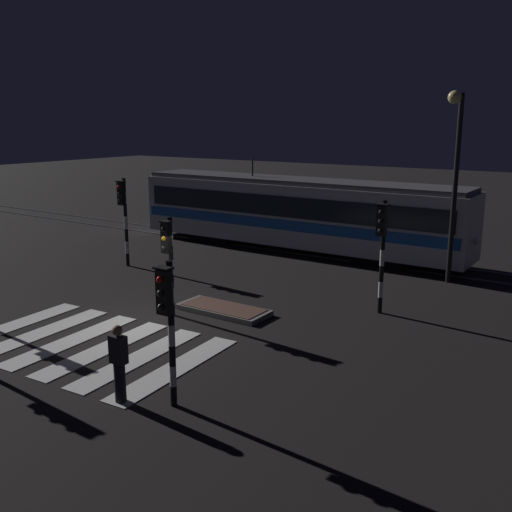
{
  "coord_description": "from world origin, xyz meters",
  "views": [
    {
      "loc": [
        11.74,
        -11.48,
        5.79
      ],
      "look_at": [
        1.27,
        4.15,
        1.4
      ],
      "focal_mm": 40.88,
      "sensor_mm": 36.0,
      "label": 1
    }
  ],
  "objects": [
    {
      "name": "rail_near",
      "position": [
        0.0,
        10.46,
        0.01
      ],
      "size": [
        80.0,
        0.12,
        0.03
      ],
      "primitive_type": "cube",
      "color": "#59595E",
      "rests_on": "ground"
    },
    {
      "name": "traffic_light_median_centre",
      "position": [
        0.24,
        1.03,
        1.99
      ],
      "size": [
        0.36,
        0.42,
        3.03
      ],
      "color": "black",
      "rests_on": "ground"
    },
    {
      "name": "ground_plane",
      "position": [
        0.0,
        0.0,
        0.0
      ],
      "size": [
        120.0,
        120.0,
        0.0
      ],
      "primitive_type": "plane",
      "color": "black"
    },
    {
      "name": "traffic_light_corner_far_left",
      "position": [
        -5.43,
        4.67,
        2.35
      ],
      "size": [
        0.36,
        0.42,
        3.57
      ],
      "color": "black",
      "rests_on": "ground"
    },
    {
      "name": "tram",
      "position": [
        -1.29,
        11.18,
        1.75
      ],
      "size": [
        15.89,
        2.58,
        4.15
      ],
      "color": "silver",
      "rests_on": "ground"
    },
    {
      "name": "crosswalk_zebra",
      "position": [
        0.0,
        -1.95,
        0.01
      ],
      "size": [
        6.85,
        4.71,
        0.02
      ],
      "color": "silver",
      "rests_on": "ground"
    },
    {
      "name": "street_lamp_trackside_right",
      "position": [
        6.12,
        9.31,
        4.32
      ],
      "size": [
        0.44,
        1.21,
        6.75
      ],
      "color": "black",
      "rests_on": "ground"
    },
    {
      "name": "pedestrian_waiting_at_kerb",
      "position": [
        3.11,
        -3.71,
        0.88
      ],
      "size": [
        0.36,
        0.24,
        1.71
      ],
      "color": "black",
      "rests_on": "ground"
    },
    {
      "name": "traffic_light_corner_near_right",
      "position": [
        4.14,
        -3.3,
        2.05
      ],
      "size": [
        0.36,
        0.42,
        3.1
      ],
      "color": "black",
      "rests_on": "ground"
    },
    {
      "name": "traffic_light_corner_far_right",
      "position": [
        5.39,
        4.76,
        2.3
      ],
      "size": [
        0.36,
        0.42,
        3.49
      ],
      "color": "black",
      "rests_on": "ground"
    },
    {
      "name": "rail_far",
      "position": [
        0.0,
        11.9,
        0.01
      ],
      "size": [
        80.0,
        0.12,
        0.03
      ],
      "primitive_type": "cube",
      "color": "#59595E",
      "rests_on": "ground"
    },
    {
      "name": "traffic_island",
      "position": [
        1.36,
        2.21,
        0.09
      ],
      "size": [
        2.91,
        1.19,
        0.18
      ],
      "color": "slate",
      "rests_on": "ground"
    }
  ]
}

